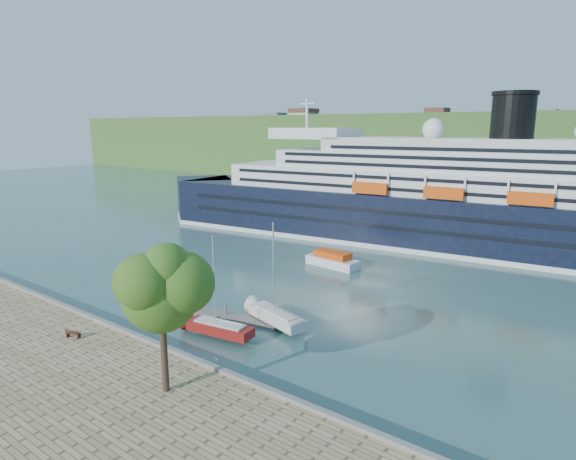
% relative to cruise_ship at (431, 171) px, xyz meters
% --- Properties ---
extents(ground, '(400.00, 400.00, 0.00)m').
position_rel_cruise_ship_xyz_m(ground, '(-8.85, -54.15, -12.55)').
color(ground, '#315854').
rests_on(ground, ground).
extents(far_hillside, '(400.00, 50.00, 24.00)m').
position_rel_cruise_ship_xyz_m(far_hillside, '(-8.85, 90.85, -0.55)').
color(far_hillside, '#325020').
rests_on(far_hillside, ground).
extents(quay_coping, '(220.00, 0.50, 0.30)m').
position_rel_cruise_ship_xyz_m(quay_coping, '(-8.85, -54.35, -11.40)').
color(quay_coping, slate).
rests_on(quay_coping, promenade).
extents(cruise_ship, '(112.89, 28.90, 25.10)m').
position_rel_cruise_ship_xyz_m(cruise_ship, '(0.00, 0.00, 0.00)').
color(cruise_ship, black).
rests_on(cruise_ship, ground).
extents(park_bench, '(1.47, 1.07, 0.88)m').
position_rel_cruise_ship_xyz_m(park_bench, '(-11.07, -57.87, -11.11)').
color(park_bench, '#452013').
rests_on(park_bench, promenade).
extents(promenade_tree, '(7.32, 7.32, 12.12)m').
position_rel_cruise_ship_xyz_m(promenade_tree, '(2.87, -58.67, -5.49)').
color(promenade_tree, '#2D5717').
rests_on(promenade_tree, promenade).
extents(floating_pontoon, '(15.97, 5.20, 0.35)m').
position_rel_cruise_ship_xyz_m(floating_pontoon, '(-6.63, -44.78, -12.37)').
color(floating_pontoon, gray).
rests_on(floating_pontoon, ground).
extents(sailboat_red, '(7.64, 3.19, 9.57)m').
position_rel_cruise_ship_xyz_m(sailboat_red, '(-1.81, -48.40, -7.76)').
color(sailboat_red, maroon).
rests_on(sailboat_red, ground).
extents(sailboat_white_far, '(8.19, 4.15, 10.19)m').
position_rel_cruise_ship_xyz_m(sailboat_white_far, '(0.88, -43.02, -7.45)').
color(sailboat_white_far, silver).
rests_on(sailboat_white_far, ground).
extents(tender_launch, '(8.28, 3.54, 2.22)m').
position_rel_cruise_ship_xyz_m(tender_launch, '(-5.89, -21.27, -11.44)').
color(tender_launch, '#DE480D').
rests_on(tender_launch, ground).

